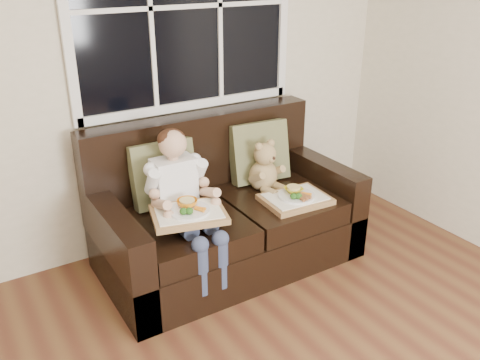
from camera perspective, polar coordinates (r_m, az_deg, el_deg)
room_walls at (r=1.19m, az=21.76°, el=4.74°), size 4.52×5.02×2.71m
window_back at (r=3.50m, az=-6.16°, el=18.81°), size 1.62×0.04×1.37m
loveseat at (r=3.49m, az=-1.85°, el=-4.22°), size 1.70×0.92×0.96m
pillow_left at (r=3.32m, az=-8.61°, el=0.70°), size 0.43×0.21×0.43m
pillow_right at (r=3.65m, az=2.17°, el=3.19°), size 0.45×0.24×0.44m
child at (r=3.10m, az=-6.59°, el=-1.27°), size 0.38×0.59×0.86m
teddy_bear at (r=3.52m, az=2.76°, el=1.19°), size 0.24×0.29×0.37m
tray_left at (r=2.99m, az=-5.80°, el=-3.65°), size 0.50×0.42×0.10m
tray_right at (r=3.39m, az=6.23°, el=-2.01°), size 0.45×0.35×0.10m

